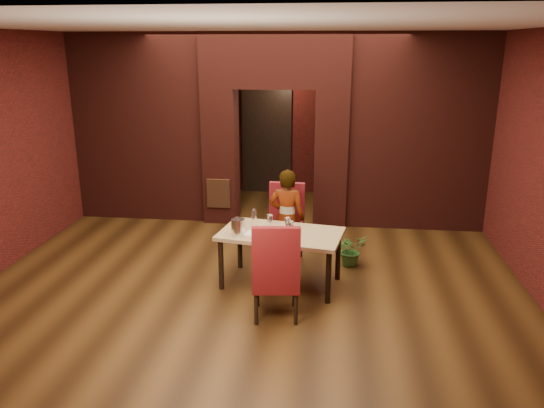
{
  "coord_description": "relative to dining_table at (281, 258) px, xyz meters",
  "views": [
    {
      "loc": [
        1.01,
        -6.85,
        3.0
      ],
      "look_at": [
        0.18,
        0.0,
        0.91
      ],
      "focal_mm": 35.0,
      "sensor_mm": 36.0,
      "label": 1
    }
  ],
  "objects": [
    {
      "name": "floor",
      "position": [
        -0.37,
        0.56,
        -0.36
      ],
      "size": [
        8.0,
        8.0,
        0.0
      ],
      "primitive_type": "plane",
      "color": "#432910",
      "rests_on": "ground"
    },
    {
      "name": "ceiling",
      "position": [
        -0.37,
        0.56,
        2.84
      ],
      "size": [
        7.0,
        8.0,
        0.04
      ],
      "primitive_type": "cube",
      "color": "silver",
      "rests_on": "ground"
    },
    {
      "name": "wall_back",
      "position": [
        -0.37,
        4.56,
        1.24
      ],
      "size": [
        7.0,
        0.04,
        3.2
      ],
      "primitive_type": "cube",
      "color": "maroon",
      "rests_on": "ground"
    },
    {
      "name": "wall_front",
      "position": [
        -0.37,
        -3.44,
        1.24
      ],
      "size": [
        7.0,
        0.04,
        3.2
      ],
      "primitive_type": "cube",
      "color": "maroon",
      "rests_on": "ground"
    },
    {
      "name": "wall_left",
      "position": [
        -3.87,
        0.56,
        1.24
      ],
      "size": [
        0.04,
        8.0,
        3.2
      ],
      "primitive_type": "cube",
      "color": "maroon",
      "rests_on": "ground"
    },
    {
      "name": "wall_right",
      "position": [
        3.13,
        0.56,
        1.24
      ],
      "size": [
        0.04,
        8.0,
        3.2
      ],
      "primitive_type": "cube",
      "color": "maroon",
      "rests_on": "ground"
    },
    {
      "name": "pillar_left",
      "position": [
        -1.32,
        2.56,
        0.79
      ],
      "size": [
        0.55,
        0.55,
        2.3
      ],
      "primitive_type": "cube",
      "color": "maroon",
      "rests_on": "ground"
    },
    {
      "name": "pillar_right",
      "position": [
        0.58,
        2.56,
        0.79
      ],
      "size": [
        0.55,
        0.55,
        2.3
      ],
      "primitive_type": "cube",
      "color": "maroon",
      "rests_on": "ground"
    },
    {
      "name": "lintel",
      "position": [
        -0.37,
        2.56,
        2.39
      ],
      "size": [
        2.45,
        0.55,
        0.9
      ],
      "primitive_type": "cube",
      "color": "maroon",
      "rests_on": "ground"
    },
    {
      "name": "wing_wall_left",
      "position": [
        -2.73,
        2.56,
        1.24
      ],
      "size": [
        2.28,
        0.35,
        3.2
      ],
      "primitive_type": "cube",
      "color": "maroon",
      "rests_on": "ground"
    },
    {
      "name": "wing_wall_right",
      "position": [
        2.0,
        2.56,
        1.24
      ],
      "size": [
        2.28,
        0.35,
        3.2
      ],
      "primitive_type": "cube",
      "color": "maroon",
      "rests_on": "ground"
    },
    {
      "name": "vent_panel",
      "position": [
        -1.32,
        2.26,
        0.19
      ],
      "size": [
        0.4,
        0.03,
        0.5
      ],
      "primitive_type": "cube",
      "color": "brown",
      "rests_on": "ground"
    },
    {
      "name": "rear_door",
      "position": [
        -0.77,
        4.5,
        0.69
      ],
      "size": [
        0.9,
        0.08,
        2.1
      ],
      "primitive_type": "cube",
      "color": "black",
      "rests_on": "ground"
    },
    {
      "name": "rear_door_frame",
      "position": [
        -0.77,
        4.46,
        0.69
      ],
      "size": [
        1.02,
        0.04,
        2.22
      ],
      "primitive_type": "cube",
      "color": "black",
      "rests_on": "ground"
    },
    {
      "name": "dining_table",
      "position": [
        0.0,
        0.0,
        0.0
      ],
      "size": [
        1.64,
        1.1,
        0.71
      ],
      "primitive_type": "cube",
      "rotation": [
        0.0,
        0.0,
        -0.16
      ],
      "color": "tan",
      "rests_on": "ground"
    },
    {
      "name": "chair_far",
      "position": [
        -0.03,
        0.75,
        0.2
      ],
      "size": [
        0.53,
        0.53,
        1.12
      ],
      "primitive_type": "cube",
      "rotation": [
        0.0,
        0.0,
        -0.05
      ],
      "color": "maroon",
      "rests_on": "ground"
    },
    {
      "name": "chair_near",
      "position": [
        0.03,
        -0.83,
        0.22
      ],
      "size": [
        0.58,
        0.58,
        1.15
      ],
      "primitive_type": "cube",
      "rotation": [
        0.0,
        0.0,
        3.26
      ],
      "color": "maroon",
      "rests_on": "ground"
    },
    {
      "name": "person_seated",
      "position": [
        0.01,
        0.65,
        0.33
      ],
      "size": [
        0.54,
        0.39,
        1.38
      ],
      "primitive_type": "imported",
      "rotation": [
        0.0,
        0.0,
        3.03
      ],
      "color": "white",
      "rests_on": "ground"
    },
    {
      "name": "wine_glass_a",
      "position": [
        -0.14,
        0.01,
        0.47
      ],
      "size": [
        0.09,
        0.09,
        0.22
      ],
      "primitive_type": null,
      "color": "white",
      "rests_on": "dining_table"
    },
    {
      "name": "wine_glass_b",
      "position": [
        0.08,
        -0.03,
        0.46
      ],
      "size": [
        0.08,
        0.08,
        0.21
      ],
      "primitive_type": null,
      "color": "white",
      "rests_on": "dining_table"
    },
    {
      "name": "wine_glass_c",
      "position": [
        0.14,
        -0.14,
        0.45
      ],
      "size": [
        0.08,
        0.08,
        0.2
      ],
      "primitive_type": null,
      "color": "white",
      "rests_on": "dining_table"
    },
    {
      "name": "tasting_sheet",
      "position": [
        -0.29,
        -0.09,
        0.36
      ],
      "size": [
        0.31,
        0.24,
        0.0
      ],
      "primitive_type": "cube",
      "rotation": [
        0.0,
        0.0,
        -0.11
      ],
      "color": "silver",
      "rests_on": "dining_table"
    },
    {
      "name": "wine_bucket",
      "position": [
        -0.52,
        -0.17,
        0.46
      ],
      "size": [
        0.17,
        0.17,
        0.21
      ],
      "primitive_type": "cylinder",
      "color": "silver",
      "rests_on": "dining_table"
    },
    {
      "name": "water_bottle",
      "position": [
        -0.36,
        0.08,
        0.5
      ],
      "size": [
        0.07,
        0.07,
        0.28
      ],
      "primitive_type": "cylinder",
      "color": "white",
      "rests_on": "dining_table"
    },
    {
      "name": "potted_plant",
      "position": [
        0.92,
        0.73,
        -0.13
      ],
      "size": [
        0.54,
        0.52,
        0.46
      ],
      "primitive_type": "imported",
      "rotation": [
        0.0,
        0.0,
        0.5
      ],
      "color": "#2E5D22",
      "rests_on": "ground"
    }
  ]
}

